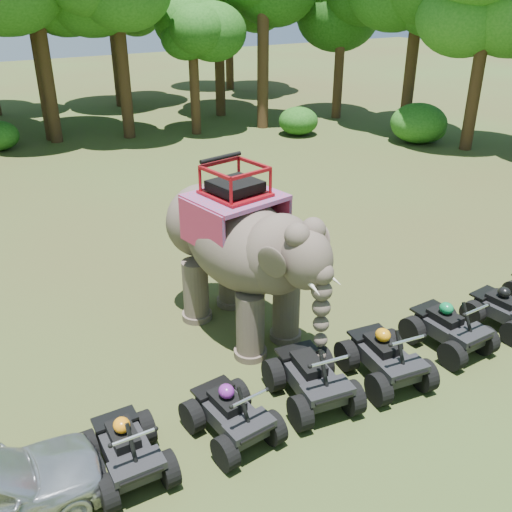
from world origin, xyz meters
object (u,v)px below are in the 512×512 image
object	(u,v)px
atv_3	(386,351)
elephant	(239,251)
atv_2	(312,371)
atv_0	(126,443)
atv_1	(231,408)
atv_5	(508,305)
atv_4	(450,322)

from	to	relation	value
atv_3	elephant	bearing A→B (deg)	124.62
atv_2	atv_0	bearing A→B (deg)	-172.89
elephant	atv_1	bearing A→B (deg)	-131.54
atv_2	atv_5	distance (m)	5.40
atv_1	atv_3	world-z (taller)	atv_3
elephant	atv_4	size ratio (longest dim) A/B	2.71
atv_0	atv_3	bearing A→B (deg)	-1.92
atv_2	atv_3	bearing A→B (deg)	0.69
atv_3	atv_1	bearing A→B (deg)	-174.99
atv_5	atv_3	bearing A→B (deg)	175.03
atv_0	atv_3	world-z (taller)	atv_3
elephant	atv_0	world-z (taller)	elephant
atv_3	atv_2	bearing A→B (deg)	-179.89
elephant	atv_3	xyz separation A→B (m)	(1.62, -3.14, -1.33)
atv_5	atv_4	bearing A→B (deg)	171.39
atv_3	atv_5	world-z (taller)	atv_3
atv_1	atv_5	world-z (taller)	atv_1
atv_2	atv_5	size ratio (longest dim) A/B	1.11
atv_0	atv_1	distance (m)	1.87
elephant	atv_1	size ratio (longest dim) A/B	2.82
atv_2	atv_3	xyz separation A→B (m)	(1.66, -0.21, -0.01)
atv_1	atv_4	size ratio (longest dim) A/B	0.96
atv_1	atv_5	xyz separation A→B (m)	(7.17, -0.12, -0.01)
elephant	atv_5	distance (m)	6.34
elephant	atv_4	xyz separation A→B (m)	(3.57, -3.02, -1.35)
elephant	atv_1	xyz separation A→B (m)	(-1.83, -3.00, -1.37)
atv_1	atv_5	distance (m)	7.18
atv_1	atv_4	bearing A→B (deg)	-5.93
atv_1	atv_2	xyz separation A→B (m)	(1.78, 0.07, 0.06)
atv_4	atv_5	size ratio (longest dim) A/B	1.06
atv_2	atv_3	world-z (taller)	atv_2
atv_3	atv_4	distance (m)	1.96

